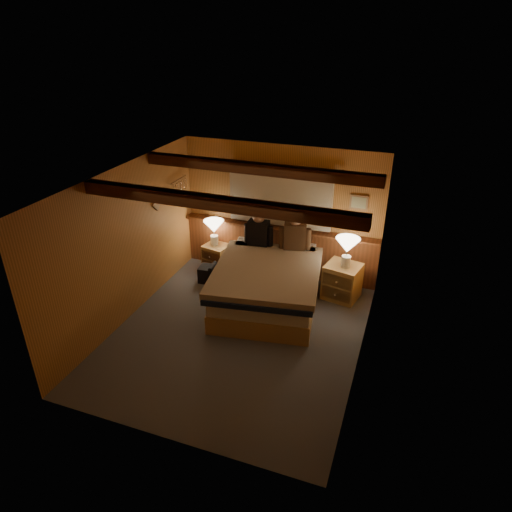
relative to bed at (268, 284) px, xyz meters
The scene contains 19 objects.
floor 1.01m from the bed, 99.79° to the right, with size 4.20×4.20×0.00m, color #494E56.
ceiling 2.23m from the bed, 99.79° to the right, with size 4.20×4.20×0.00m, color tan.
wall_back 1.44m from the bed, 97.72° to the left, with size 3.60×3.60×0.00m, color #D08E4A.
wall_left 2.32m from the bed, 154.76° to the right, with size 4.20×4.20×0.00m, color #D08E4A.
wall_right 2.05m from the bed, 29.39° to the right, with size 4.20×4.20×0.00m, color #D08E4A.
wall_front 3.14m from the bed, 93.02° to the right, with size 3.60×3.60×0.00m, color #D08E4A.
wainscot 1.13m from the bed, 98.16° to the left, with size 3.60×0.23×0.94m.
curtain_window 1.60m from the bed, 98.20° to the left, with size 2.18×0.09×1.11m.
ceiling_beams 2.09m from the bed, 101.64° to the right, with size 3.60×1.65×0.16m.
coat_rail 2.37m from the bed, 160.86° to the left, with size 0.05×0.55×0.24m.
framed_print 2.03m from the bed, 44.10° to the left, with size 0.30×0.04×0.25m.
bed is the anchor object (origin of this frame).
nightstand_left 1.56m from the bed, 146.86° to the left, with size 0.52×0.48×0.49m.
nightstand_right 1.28m from the bed, 29.45° to the left, with size 0.65×0.61×0.61m.
lamp_left 1.67m from the bed, 146.97° to the left, with size 0.37×0.37×0.48m.
lamp_right 1.43m from the bed, 27.41° to the left, with size 0.40×0.40×0.52m.
person_left 1.02m from the bed, 120.12° to the left, with size 0.52×0.22×0.64m.
person_right 1.00m from the bed, 73.36° to the left, with size 0.54×0.29×0.67m.
duffel_bag 1.24m from the bed, 162.47° to the left, with size 0.51×0.34×0.35m.
Camera 1 is at (2.16, -5.19, 4.19)m, focal length 32.00 mm.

